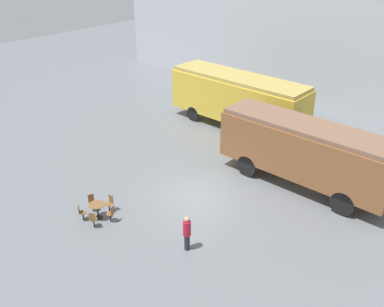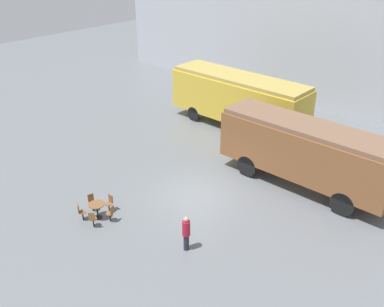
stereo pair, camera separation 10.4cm
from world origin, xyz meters
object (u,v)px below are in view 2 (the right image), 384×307
object	(u,v)px
passenger_coach_vintage	(239,97)
cafe_table_near	(97,207)
cafe_chair_0	(92,218)
passenger_coach_wooden	(306,150)
visitor_person	(186,232)

from	to	relation	value
passenger_coach_vintage	cafe_table_near	xyz separation A→B (m)	(1.55, -13.09, -1.54)
passenger_coach_vintage	cafe_chair_0	bearing A→B (deg)	-81.64
passenger_coach_vintage	cafe_table_near	world-z (taller)	passenger_coach_vintage
cafe_chair_0	passenger_coach_wooden	bearing A→B (deg)	-65.62
cafe_chair_0	visitor_person	distance (m)	4.57
cafe_table_near	cafe_chair_0	xyz separation A→B (m)	(0.46, -0.60, -0.08)
cafe_table_near	cafe_chair_0	world-z (taller)	cafe_chair_0
cafe_table_near	passenger_coach_wooden	bearing A→B (deg)	57.95
cafe_chair_0	visitor_person	world-z (taller)	visitor_person
passenger_coach_vintage	passenger_coach_wooden	size ratio (longest dim) A/B	1.07
visitor_person	passenger_coach_wooden	bearing A→B (deg)	82.64
passenger_coach_wooden	cafe_table_near	bearing A→B (deg)	-122.05
cafe_table_near	visitor_person	size ratio (longest dim) A/B	0.46
passenger_coach_wooden	visitor_person	world-z (taller)	passenger_coach_wooden
passenger_coach_wooden	visitor_person	distance (m)	8.08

